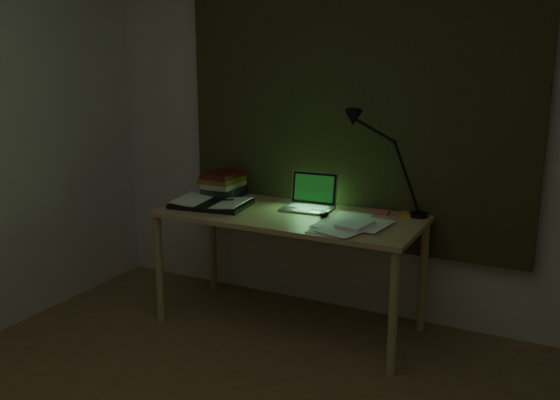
# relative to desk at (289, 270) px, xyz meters

# --- Properties ---
(wall_back) EXTENTS (3.50, 0.00, 2.50)m
(wall_back) POSITION_rel_desk_xyz_m (0.23, 0.42, 0.89)
(wall_back) COLOR silver
(wall_back) RESTS_ON ground
(curtain) EXTENTS (2.20, 0.06, 2.00)m
(curtain) POSITION_rel_desk_xyz_m (0.23, 0.38, 1.09)
(curtain) COLOR #31371B
(curtain) RESTS_ON wall_back
(desk) EXTENTS (1.56, 0.68, 0.71)m
(desk) POSITION_rel_desk_xyz_m (0.00, 0.00, 0.00)
(desk) COLOR tan
(desk) RESTS_ON floor
(laptop) EXTENTS (0.31, 0.35, 0.21)m
(laptop) POSITION_rel_desk_xyz_m (0.06, 0.12, 0.46)
(laptop) COLOR silver
(laptop) RESTS_ON desk
(open_textbook) EXTENTS (0.49, 0.38, 0.04)m
(open_textbook) POSITION_rel_desk_xyz_m (-0.51, -0.06, 0.38)
(open_textbook) COLOR white
(open_textbook) RESTS_ON desk
(book_stack) EXTENTS (0.23, 0.27, 0.18)m
(book_stack) POSITION_rel_desk_xyz_m (-0.57, 0.19, 0.44)
(book_stack) COLOR white
(book_stack) RESTS_ON desk
(loose_papers) EXTENTS (0.35, 0.37, 0.02)m
(loose_papers) POSITION_rel_desk_xyz_m (0.40, -0.07, 0.37)
(loose_papers) COLOR white
(loose_papers) RESTS_ON desk
(mouse) EXTENTS (0.07, 0.10, 0.03)m
(mouse) POSITION_rel_desk_xyz_m (0.21, 0.02, 0.37)
(mouse) COLOR black
(mouse) RESTS_ON desk
(sticky_yellow) EXTENTS (0.09, 0.09, 0.02)m
(sticky_yellow) POSITION_rel_desk_xyz_m (0.64, 0.27, 0.36)
(sticky_yellow) COLOR gold
(sticky_yellow) RESTS_ON desk
(sticky_pink) EXTENTS (0.09, 0.09, 0.02)m
(sticky_pink) POSITION_rel_desk_xyz_m (0.49, 0.24, 0.36)
(sticky_pink) COLOR #F25E78
(sticky_pink) RESTS_ON desk
(desk_lamp) EXTENTS (0.45, 0.38, 0.59)m
(desk_lamp) POSITION_rel_desk_xyz_m (0.70, 0.27, 0.65)
(desk_lamp) COLOR black
(desk_lamp) RESTS_ON desk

